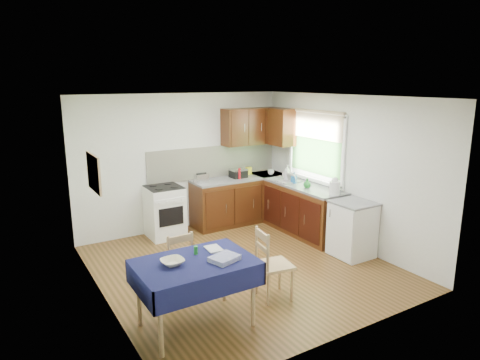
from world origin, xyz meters
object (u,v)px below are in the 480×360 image
chair_near (271,262)px  toaster (201,178)px  kettle (335,187)px  sandwich_press (238,173)px  dish_rack (289,181)px  dining_table (195,270)px  chair_far (177,262)px

chair_near → toaster: (0.40, 2.77, 0.49)m
chair_near → kettle: (1.89, 0.90, 0.54)m
sandwich_press → dish_rack: dish_rack is taller
dining_table → dish_rack: size_ratio=3.39×
chair_far → toaster: (1.39, 2.09, 0.52)m
chair_far → dining_table: bearing=81.0°
chair_far → kettle: kettle is taller
chair_near → toaster: toaster is taller
dining_table → chair_near: bearing=21.4°
chair_near → kettle: bearing=-55.6°
dining_table → toaster: size_ratio=5.46×
chair_far → toaster: size_ratio=3.70×
dining_table → chair_near: 1.11m
dining_table → sandwich_press: (2.28, 2.88, 0.30)m
dining_table → chair_near: (1.09, 0.08, -0.19)m
toaster → sandwich_press: size_ratio=0.81×
toaster → dish_rack: 1.61m
dish_rack → sandwich_press: bearing=123.1°
chair_near → chair_far: bearing=64.5°
toaster → dish_rack: (1.41, -0.78, -0.06)m
dining_table → sandwich_press: bearing=68.7°
kettle → dish_rack: bearing=94.6°
dining_table → chair_far: 0.80m
sandwich_press → kettle: (0.70, -1.89, 0.05)m
dish_rack → chair_near: bearing=-136.2°
chair_near → sandwich_press: sandwich_press is taller
chair_far → chair_near: (0.99, -0.68, 0.03)m
chair_near → kettle: 2.16m
chair_near → toaster: 2.84m
dining_table → toaster: (1.49, 2.85, 0.30)m
dining_table → toaster: 3.23m
dining_table → toaster: bearing=79.6°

